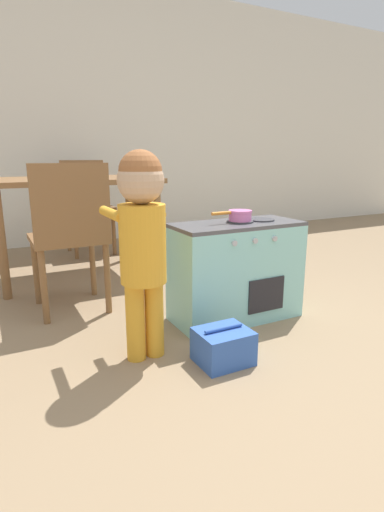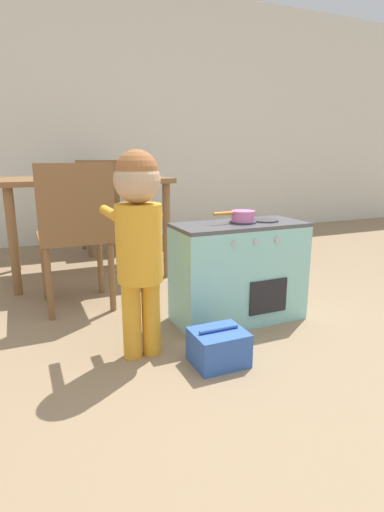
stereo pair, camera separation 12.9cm
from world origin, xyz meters
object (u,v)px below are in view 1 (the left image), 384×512
at_px(play_kitchen, 236,271).
at_px(dining_chair_near, 70,234).
at_px(dining_table, 74,191).
at_px(toy_pot, 240,215).
at_px(toy_basket, 223,346).
at_px(child_figure, 142,229).
at_px(dining_chair_far, 87,203).

xyz_separation_m(play_kitchen, dining_chair_near, (-0.79, 0.51, 0.19)).
relative_size(play_kitchen, dining_chair_near, 0.83).
distance_m(play_kitchen, dining_table, 1.44).
height_order(toy_pot, toy_basket, toy_pot).
height_order(child_figure, dining_chair_near, child_figure).
bearing_deg(toy_pot, dining_table, 116.23).
bearing_deg(dining_chair_near, dining_table, 76.17).
height_order(dining_table, dining_chair_near, dining_chair_near).
xyz_separation_m(dining_table, dining_chair_near, (-0.19, -0.75, -0.17)).
height_order(toy_pot, child_figure, child_figure).
relative_size(play_kitchen, toy_pot, 2.98).
bearing_deg(dining_chair_near, toy_basket, -63.21).
height_order(toy_basket, dining_chair_far, dining_chair_far).
relative_size(toy_pot, toy_basket, 1.03).
bearing_deg(dining_chair_far, play_kitchen, 99.58).
xyz_separation_m(toy_pot, toy_basket, (-0.34, -0.41, -0.51)).
xyz_separation_m(child_figure, toy_basket, (0.29, -0.21, -0.52)).
distance_m(dining_table, dining_chair_near, 0.79).
xyz_separation_m(toy_pot, dining_chair_near, (-0.81, 0.50, -0.12)).
relative_size(child_figure, dining_chair_near, 1.07).
relative_size(play_kitchen, child_figure, 0.77).
bearing_deg(toy_basket, dining_table, 99.39).
distance_m(toy_pot, toy_basket, 0.74).
xyz_separation_m(play_kitchen, dining_table, (-0.61, 1.26, 0.37)).
height_order(play_kitchen, toy_basket, play_kitchen).
height_order(play_kitchen, child_figure, child_figure).
bearing_deg(play_kitchen, dining_table, 115.74).
xyz_separation_m(play_kitchen, toy_pot, (0.01, 0.00, 0.31)).
bearing_deg(play_kitchen, toy_pot, 2.06).
relative_size(child_figure, dining_chair_far, 1.07).
height_order(child_figure, dining_chair_far, child_figure).
relative_size(child_figure, dining_table, 0.79).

